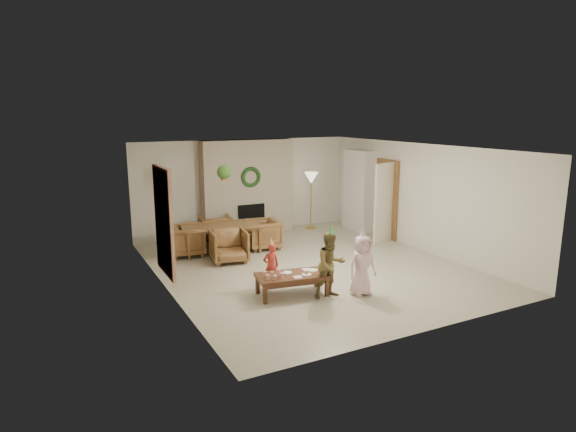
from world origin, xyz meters
TOP-DOWN VIEW (x-y plane):
  - floor at (0.00, 0.00)m, footprint 7.00×7.00m
  - ceiling at (0.00, 0.00)m, footprint 7.00×7.00m
  - wall_back at (0.00, 3.50)m, footprint 7.00×0.00m
  - wall_front at (0.00, -3.50)m, footprint 7.00×0.00m
  - wall_left at (-3.00, 0.00)m, footprint 0.00×7.00m
  - wall_right at (3.00, 0.00)m, footprint 0.00×7.00m
  - fireplace_mass at (0.00, 3.30)m, footprint 2.50×0.40m
  - fireplace_hearth at (0.00, 2.95)m, footprint 1.60×0.30m
  - fireplace_firebox at (0.00, 3.12)m, footprint 0.75×0.12m
  - fireplace_wreath at (0.00, 3.07)m, footprint 0.54×0.10m
  - floor_lamp_base at (1.77, 3.00)m, footprint 0.30×0.30m
  - floor_lamp_post at (1.77, 3.00)m, footprint 0.03×0.03m
  - floor_lamp_shade at (1.77, 3.00)m, footprint 0.38×0.38m
  - bookshelf_carcass at (2.84, 2.30)m, footprint 0.30×1.00m
  - bookshelf_shelf_a at (2.82, 2.30)m, footprint 0.30×0.92m
  - bookshelf_shelf_b at (2.82, 2.30)m, footprint 0.30×0.92m
  - bookshelf_shelf_c at (2.82, 2.30)m, footprint 0.30×0.92m
  - bookshelf_shelf_d at (2.82, 2.30)m, footprint 0.30×0.92m
  - books_row_lower at (2.80, 2.15)m, footprint 0.20×0.40m
  - books_row_mid at (2.80, 2.35)m, footprint 0.20×0.44m
  - books_row_upper at (2.80, 2.20)m, footprint 0.20×0.36m
  - door_frame at (2.96, 1.20)m, footprint 0.05×0.86m
  - door_leaf at (2.58, 0.82)m, footprint 0.77×0.32m
  - curtain_panel at (-2.96, 0.20)m, footprint 0.06×1.20m
  - dining_table at (-1.25, 1.90)m, footprint 1.94×1.27m
  - dining_chair_near at (-1.38, 1.11)m, footprint 0.86×0.88m
  - dining_chair_far at (-1.13, 2.69)m, footprint 0.86×0.88m
  - dining_chair_left at (-2.04, 2.02)m, footprint 0.88×0.86m
  - dining_chair_right at (-0.27, 1.75)m, footprint 0.88×0.86m
  - hanging_plant_cord at (-1.30, 1.50)m, footprint 0.01×0.01m
  - hanging_plant_pot at (-1.30, 1.50)m, footprint 0.16×0.16m
  - hanging_plant_foliage at (-1.30, 1.50)m, footprint 0.32×0.32m
  - coffee_table_top at (-1.09, -1.27)m, footprint 1.34×0.82m
  - coffee_table_apron at (-1.09, -1.27)m, footprint 1.23×0.71m
  - coffee_leg_fl at (-1.69, -1.42)m, footprint 0.08×0.08m
  - coffee_leg_fr at (-0.57, -1.61)m, footprint 0.08×0.08m
  - coffee_leg_bl at (-1.60, -0.92)m, footprint 0.08×0.08m
  - coffee_leg_br at (-0.48, -1.11)m, footprint 0.08×0.08m
  - cup_a at (-1.58, -1.33)m, footprint 0.08×0.08m
  - cup_b at (-1.55, -1.14)m, footprint 0.08×0.08m
  - cup_c at (-1.48, -1.40)m, footprint 0.08×0.08m
  - cup_d at (-1.45, -1.21)m, footprint 0.08×0.08m
  - cup_e at (-1.33, -1.34)m, footprint 0.08×0.08m
  - cup_f at (-1.30, -1.15)m, footprint 0.08×0.08m
  - plate_a at (-1.11, -1.15)m, footprint 0.20×0.20m
  - plate_b at (-0.86, -1.40)m, footprint 0.20×0.20m
  - plate_c at (-0.64, -1.24)m, footprint 0.20×0.20m
  - food_scoop at (-0.86, -1.40)m, footprint 0.08×0.08m
  - napkin_left at (-1.07, -1.45)m, footprint 0.17×0.17m
  - napkin_right at (-0.72, -1.15)m, footprint 0.17×0.17m
  - child_red at (-1.28, -0.81)m, footprint 0.33×0.22m
  - party_hat_red at (-1.28, -0.81)m, footprint 0.16×0.16m
  - child_plaid at (-0.53, -1.66)m, footprint 0.58×0.46m
  - party_hat_plaid at (-0.53, -1.66)m, footprint 0.18×0.18m
  - child_pink at (0.03, -1.82)m, footprint 0.55×0.37m
  - party_hat_pink at (0.03, -1.82)m, footprint 0.17×0.17m

SIDE VIEW (x-z plane):
  - floor at x=0.00m, z-range 0.00..0.00m
  - floor_lamp_base at x=1.77m, z-range 0.00..0.03m
  - fireplace_hearth at x=0.00m, z-range 0.00..0.12m
  - coffee_leg_fl at x=-1.69m, z-range 0.00..0.33m
  - coffee_leg_fr at x=-0.57m, z-range 0.00..0.33m
  - coffee_leg_bl at x=-1.60m, z-range 0.00..0.33m
  - coffee_leg_br at x=-0.48m, z-range 0.00..0.33m
  - coffee_table_apron at x=-1.09m, z-range 0.25..0.33m
  - dining_table at x=-1.25m, z-range 0.00..0.64m
  - dining_chair_near at x=-1.38m, z-range 0.00..0.70m
  - dining_chair_far at x=-1.13m, z-range 0.00..0.70m
  - dining_chair_left at x=-2.04m, z-range 0.00..0.70m
  - dining_chair_right at x=-0.27m, z-range 0.00..0.70m
  - coffee_table_top at x=-1.09m, z-range 0.33..0.39m
  - napkin_left at x=-1.07m, z-range 0.39..0.39m
  - napkin_right at x=-0.72m, z-range 0.39..0.39m
  - plate_a at x=-1.11m, z-range 0.39..0.39m
  - plate_b at x=-0.86m, z-range 0.39..0.39m
  - plate_c at x=-0.64m, z-range 0.39..0.39m
  - food_scoop at x=-0.86m, z-range 0.39..0.46m
  - cup_a at x=-1.58m, z-range 0.39..0.47m
  - cup_b at x=-1.55m, z-range 0.39..0.47m
  - cup_c at x=-1.48m, z-range 0.39..0.47m
  - cup_d at x=-1.45m, z-range 0.39..0.47m
  - cup_e at x=-1.33m, z-range 0.39..0.47m
  - cup_f at x=-1.30m, z-range 0.39..0.47m
  - child_red at x=-1.28m, z-range 0.00..0.86m
  - fireplace_firebox at x=0.00m, z-range 0.07..0.82m
  - bookshelf_shelf_a at x=2.82m, z-range 0.43..0.47m
  - child_pink at x=0.03m, z-range 0.00..1.09m
  - child_plaid at x=-0.53m, z-range 0.00..1.18m
  - books_row_lower at x=2.80m, z-range 0.47..0.71m
  - floor_lamp_post at x=1.77m, z-range 0.03..1.45m
  - bookshelf_shelf_b at x=2.82m, z-range 0.83..0.86m
  - party_hat_red at x=-1.28m, z-range 0.82..0.98m
  - books_row_mid at x=2.80m, z-range 0.87..1.11m
  - door_leaf at x=2.58m, z-range 0.00..2.00m
  - door_frame at x=2.96m, z-range 0.00..2.04m
  - bookshelf_carcass at x=2.84m, z-range 0.00..2.20m
  - party_hat_pink at x=0.03m, z-range 1.04..1.23m
  - party_hat_plaid at x=-0.53m, z-range 1.12..1.32m
  - wall_back at x=0.00m, z-range -2.25..4.75m
  - wall_front at x=0.00m, z-range -2.25..4.75m
  - wall_left at x=-3.00m, z-range -2.25..4.75m
  - wall_right at x=3.00m, z-range -2.25..4.75m
  - fireplace_mass at x=0.00m, z-range 0.00..2.50m
  - bookshelf_shelf_c at x=2.82m, z-range 1.24..1.26m
  - curtain_panel at x=-2.96m, z-range 0.25..2.25m
  - books_row_upper at x=2.80m, z-range 1.27..1.49m
  - floor_lamp_shade at x=1.77m, z-range 1.27..1.58m
  - fireplace_wreath at x=0.00m, z-range 1.28..1.82m
  - bookshelf_shelf_d at x=2.82m, z-range 1.64..1.66m
  - hanging_plant_pot at x=-1.30m, z-range 1.74..1.86m
  - hanging_plant_foliage at x=-1.30m, z-range 1.76..2.08m
  - hanging_plant_cord at x=-1.30m, z-range 1.80..2.50m
  - ceiling at x=0.00m, z-range 2.50..2.50m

